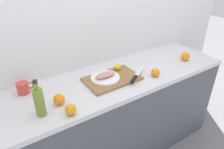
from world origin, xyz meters
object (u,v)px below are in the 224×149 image
olive_oil_bottle (39,102)px  lemon_0 (118,67)px  fish_fillet (105,75)px  coffee_mug_0 (23,88)px  white_plate (105,78)px  cutting_board (112,79)px  orange_0 (185,56)px  chef_knife (136,76)px

olive_oil_bottle → lemon_0: bearing=15.6°
fish_fillet → coffee_mug_0: coffee_mug_0 is taller
white_plate → olive_oil_bottle: size_ratio=0.93×
fish_fillet → lemon_0: bearing=22.7°
fish_fillet → coffee_mug_0: (-0.60, 0.18, -0.01)m
cutting_board → fish_fillet: fish_fillet is taller
orange_0 → coffee_mug_0: bearing=169.3°
chef_knife → coffee_mug_0: coffee_mug_0 is taller
olive_oil_bottle → coffee_mug_0: 0.32m
cutting_board → orange_0: orange_0 is taller
fish_fillet → orange_0: bearing=-6.3°
cutting_board → fish_fillet: (-0.05, 0.02, 0.04)m
white_plate → fish_fillet: size_ratio=1.33×
lemon_0 → orange_0: (0.68, -0.17, -0.01)m
cutting_board → coffee_mug_0: size_ratio=3.54×
cutting_board → olive_oil_bottle: bearing=-169.4°
cutting_board → white_plate: 0.06m
olive_oil_bottle → coffee_mug_0: size_ratio=2.05×
coffee_mug_0 → cutting_board: bearing=-16.8°
white_plate → lemon_0: (0.17, 0.07, 0.02)m
white_plate → chef_knife: size_ratio=0.92×
fish_fillet → orange_0: size_ratio=2.13×
cutting_board → olive_oil_bottle: 0.63m
white_plate → orange_0: (0.85, -0.09, 0.01)m
lemon_0 → coffee_mug_0: size_ratio=0.48×
white_plate → chef_knife: (0.22, -0.12, 0.00)m
chef_knife → olive_oil_bottle: (-0.78, -0.02, 0.07)m
olive_oil_bottle → coffee_mug_0: (-0.04, 0.31, -0.06)m
chef_knife → olive_oil_bottle: bearing=147.7°
lemon_0 → cutting_board: bearing=-142.5°
chef_knife → lemon_0: 0.20m
fish_fillet → cutting_board: bearing=-18.7°
lemon_0 → orange_0: bearing=-13.6°
lemon_0 → olive_oil_bottle: 0.76m
white_plate → olive_oil_bottle: (-0.56, -0.13, 0.07)m
cutting_board → olive_oil_bottle: olive_oil_bottle is taller
lemon_0 → coffee_mug_0: bearing=172.0°
fish_fillet → olive_oil_bottle: olive_oil_bottle is taller
white_plate → coffee_mug_0: (-0.60, 0.18, 0.02)m
orange_0 → fish_fillet: bearing=173.7°
fish_fillet → chef_knife: size_ratio=0.69×
chef_knife → orange_0: size_ratio=3.09×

